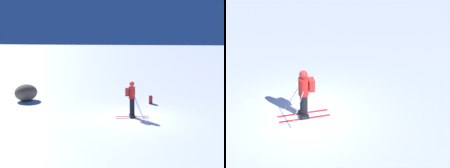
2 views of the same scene
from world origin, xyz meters
TOP-DOWN VIEW (x-y plane):
  - ground_plane at (0.00, 0.00)m, footprint 300.00×300.00m
  - skier at (0.24, 0.07)m, footprint 1.26×1.83m
  - spare_backpack at (3.66, -0.75)m, footprint 0.32×0.25m
  - exposed_boulder_0 at (3.14, 7.40)m, footprint 1.67×1.42m

SIDE VIEW (x-z plane):
  - ground_plane at x=0.00m, z-range 0.00..0.00m
  - spare_backpack at x=3.66m, z-range -0.01..0.49m
  - exposed_boulder_0 at x=3.14m, z-range 0.00..1.08m
  - skier at x=0.24m, z-range 0.11..2.01m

